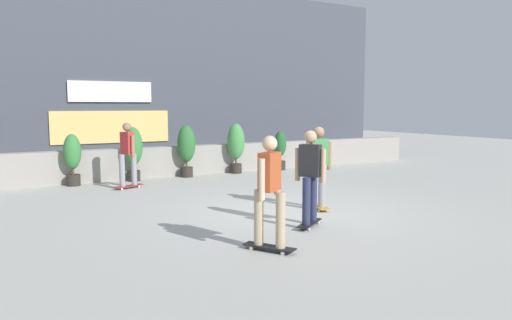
# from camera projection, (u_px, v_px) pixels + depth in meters

# --- Properties ---
(ground_plane) EXTENTS (48.00, 48.00, 0.00)m
(ground_plane) POSITION_uv_depth(u_px,v_px,m) (293.00, 211.00, 9.77)
(ground_plane) COLOR #B2AFA8
(planter_wall) EXTENTS (18.00, 0.40, 0.90)m
(planter_wall) POSITION_uv_depth(u_px,v_px,m) (183.00, 160.00, 14.90)
(planter_wall) COLOR gray
(planter_wall) RESTS_ON ground
(building_backdrop) EXTENTS (20.00, 2.08, 6.50)m
(building_backdrop) POSITION_uv_depth(u_px,v_px,m) (143.00, 75.00, 18.04)
(building_backdrop) COLOR #424751
(building_backdrop) RESTS_ON ground
(potted_plant_0) EXTENTS (0.46, 0.46, 1.38)m
(potted_plant_0) POSITION_uv_depth(u_px,v_px,m) (72.00, 156.00, 12.85)
(potted_plant_0) COLOR #2D2823
(potted_plant_0) RESTS_ON ground
(potted_plant_1) EXTENTS (0.53, 0.53, 1.53)m
(potted_plant_1) POSITION_uv_depth(u_px,v_px,m) (133.00, 150.00, 13.64)
(potted_plant_1) COLOR #2D2823
(potted_plant_1) RESTS_ON ground
(potted_plant_2) EXTENTS (0.54, 0.54, 1.55)m
(potted_plant_2) POSITION_uv_depth(u_px,v_px,m) (186.00, 147.00, 14.42)
(potted_plant_2) COLOR #2D2823
(potted_plant_2) RESTS_ON ground
(potted_plant_3) EXTENTS (0.55, 0.55, 1.57)m
(potted_plant_3) POSITION_uv_depth(u_px,v_px,m) (236.00, 144.00, 15.24)
(potted_plant_3) COLOR #2D2823
(potted_plant_3) RESTS_ON ground
(potted_plant_4) EXTENTS (0.41, 0.41, 1.29)m
(potted_plant_4) POSITION_uv_depth(u_px,v_px,m) (280.00, 149.00, 16.08)
(potted_plant_4) COLOR #2D2823
(potted_plant_4) RESTS_ON ground
(skater_far_left) EXTENTS (0.58, 0.79, 1.70)m
(skater_far_left) POSITION_uv_depth(u_px,v_px,m) (270.00, 188.00, 7.00)
(skater_far_left) COLOR black
(skater_far_left) RESTS_ON ground
(skater_by_wall_right) EXTENTS (0.82, 0.53, 1.70)m
(skater_by_wall_right) POSITION_uv_depth(u_px,v_px,m) (128.00, 152.00, 12.39)
(skater_by_wall_right) COLOR maroon
(skater_by_wall_right) RESTS_ON ground
(skater_foreground) EXTENTS (0.54, 0.82, 1.70)m
(skater_foreground) POSITION_uv_depth(u_px,v_px,m) (319.00, 164.00, 9.92)
(skater_foreground) COLOR #BF8C26
(skater_foreground) RESTS_ON ground
(skater_mid_plaza) EXTENTS (0.77, 0.62, 1.70)m
(skater_mid_plaza) POSITION_uv_depth(u_px,v_px,m) (310.00, 174.00, 8.44)
(skater_mid_plaza) COLOR black
(skater_mid_plaza) RESTS_ON ground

